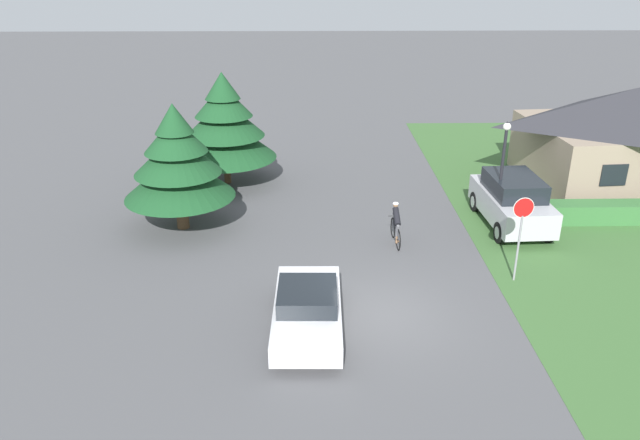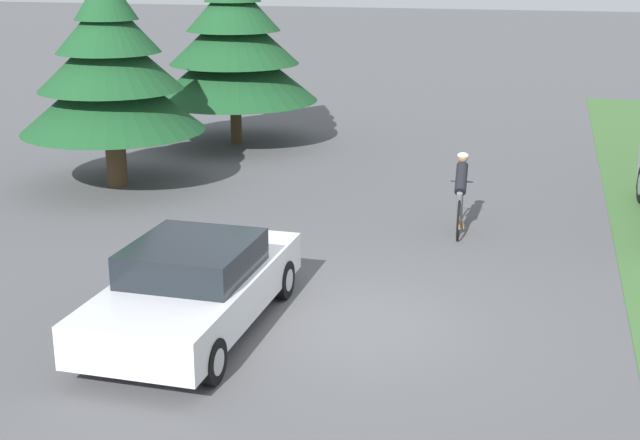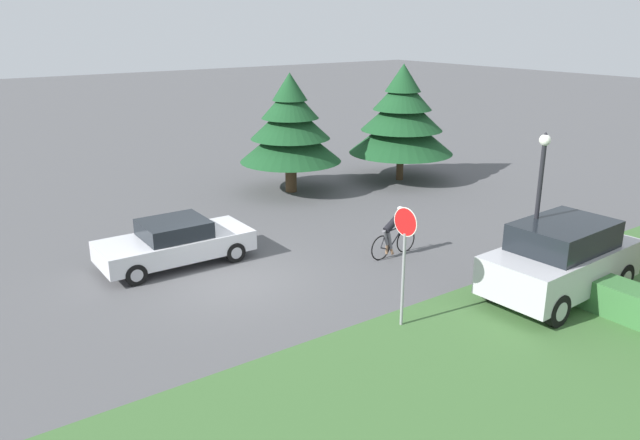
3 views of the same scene
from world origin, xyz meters
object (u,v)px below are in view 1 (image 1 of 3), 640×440
object	(u,v)px
sedan_left_lane	(307,309)
stop_sign	(521,224)
conifer_tall_far	(224,125)
conifer_tall_near	(177,162)
cottage_house	(631,134)
cyclist	(396,225)
parked_suv_right	(512,201)
street_lamp	(503,162)

from	to	relation	value
sedan_left_lane	stop_sign	distance (m)	7.37
conifer_tall_far	conifer_tall_near	bearing A→B (deg)	-102.59
conifer_tall_far	cottage_house	bearing A→B (deg)	-0.86
cottage_house	cyclist	bearing A→B (deg)	-155.58
cottage_house	parked_suv_right	world-z (taller)	cottage_house
parked_suv_right	stop_sign	world-z (taller)	stop_sign
sedan_left_lane	stop_sign	xyz separation A→B (m)	(6.71, 2.74, 1.35)
cyclist	stop_sign	distance (m)	4.70
stop_sign	sedan_left_lane	bearing A→B (deg)	16.98
cyclist	stop_sign	world-z (taller)	stop_sign
parked_suv_right	street_lamp	world-z (taller)	street_lamp
sedan_left_lane	cyclist	xyz separation A→B (m)	(3.21, 5.62, 0.06)
sedan_left_lane	street_lamp	size ratio (longest dim) A/B	1.05
cyclist	cottage_house	bearing A→B (deg)	-63.97
cottage_house	parked_suv_right	distance (m)	8.32
parked_suv_right	conifer_tall_far	distance (m)	12.71
sedan_left_lane	street_lamp	bearing A→B (deg)	-45.48
conifer_tall_near	stop_sign	bearing A→B (deg)	-20.91
cyclist	stop_sign	xyz separation A→B (m)	(3.49, -2.87, 1.29)
parked_suv_right	conifer_tall_near	bearing A→B (deg)	87.17
street_lamp	conifer_tall_near	xyz separation A→B (m)	(-12.03, 0.31, -0.01)
cottage_house	sedan_left_lane	size ratio (longest dim) A/B	2.22
street_lamp	conifer_tall_far	bearing A→B (deg)	153.79
conifer_tall_near	conifer_tall_far	size ratio (longest dim) A/B	0.96
street_lamp	conifer_tall_far	distance (m)	12.15
parked_suv_right	cyclist	bearing A→B (deg)	105.35
street_lamp	conifer_tall_near	world-z (taller)	conifer_tall_near
stop_sign	street_lamp	distance (m)	4.17
parked_suv_right	conifer_tall_far	bearing A→B (deg)	63.54
sedan_left_lane	conifer_tall_near	distance (m)	8.84
cyclist	parked_suv_right	bearing A→B (deg)	-74.91
sedan_left_lane	parked_suv_right	world-z (taller)	parked_suv_right
cottage_house	stop_sign	distance (m)	12.08
cottage_house	conifer_tall_far	bearing A→B (deg)	174.47
street_lamp	parked_suv_right	bearing A→B (deg)	25.73
parked_suv_right	stop_sign	distance (m)	4.65
stop_sign	cyclist	bearing A→B (deg)	-44.67
parked_suv_right	stop_sign	size ratio (longest dim) A/B	1.59
street_lamp	conifer_tall_near	size ratio (longest dim) A/B	0.87
cottage_house	stop_sign	world-z (taller)	cottage_house
parked_suv_right	conifer_tall_far	world-z (taller)	conifer_tall_far
conifer_tall_near	cottage_house	bearing A→B (deg)	13.87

